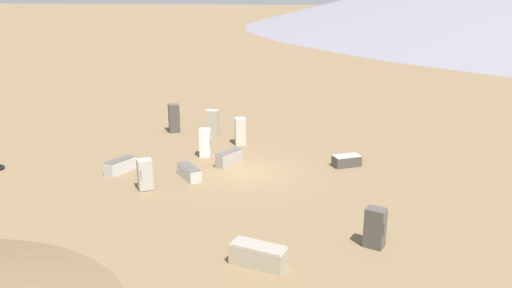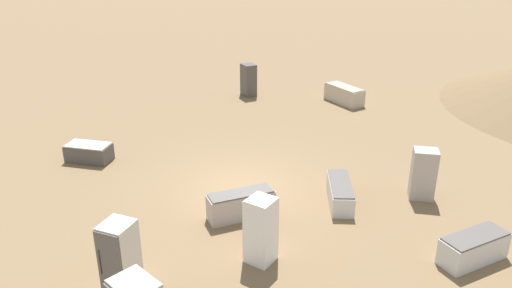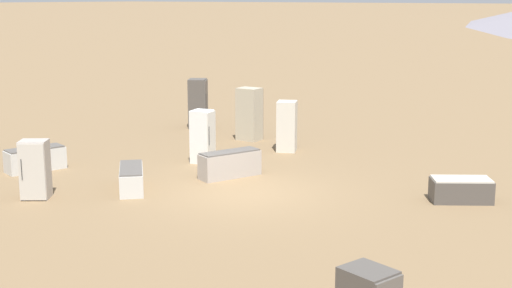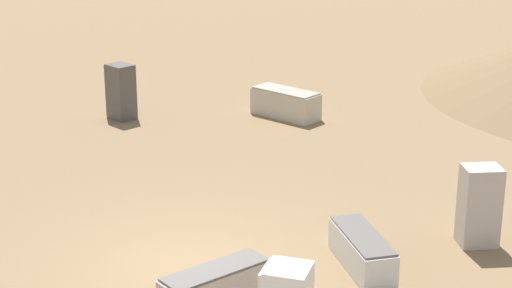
% 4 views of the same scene
% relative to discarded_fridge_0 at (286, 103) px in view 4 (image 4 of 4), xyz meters
% --- Properties ---
extents(ground_plane, '(1000.00, 1000.00, 0.00)m').
position_rel_discarded_fridge_0_xyz_m(ground_plane, '(2.96, -8.79, -0.38)').
color(ground_plane, brown).
extents(discarded_fridge_0, '(2.03, 1.07, 0.76)m').
position_rel_discarded_fridge_0_xyz_m(discarded_fridge_0, '(0.00, 0.00, 0.00)').
color(discarded_fridge_0, '#B2A88E').
rests_on(discarded_fridge_0, ground_plane).
extents(discarded_fridge_5, '(0.89, 0.87, 1.49)m').
position_rel_discarded_fridge_0_xyz_m(discarded_fridge_5, '(6.97, -5.36, 0.37)').
color(discarded_fridge_5, '#A89E93').
rests_on(discarded_fridge_5, ground_plane).
extents(discarded_fridge_9, '(1.71, 1.72, 0.61)m').
position_rel_discarded_fridge_0_xyz_m(discarded_fridge_9, '(5.57, -7.33, -0.07)').
color(discarded_fridge_9, silver).
rests_on(discarded_fridge_9, ground_plane).
extents(discarded_fridge_10, '(0.83, 0.71, 1.50)m').
position_rel_discarded_fridge_0_xyz_m(discarded_fridge_10, '(-3.76, -2.41, 0.37)').
color(discarded_fridge_10, '#4C4742').
rests_on(discarded_fridge_10, ground_plane).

